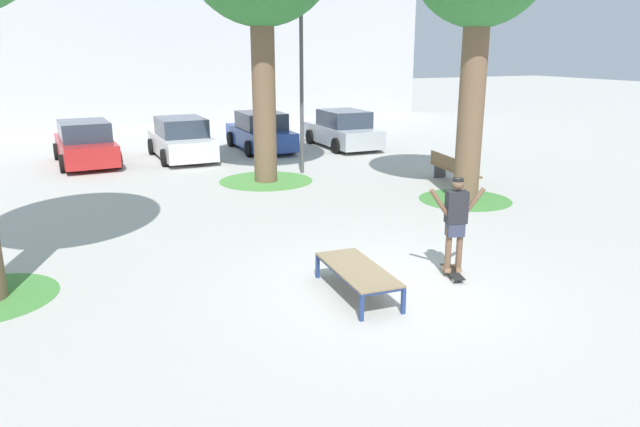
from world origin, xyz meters
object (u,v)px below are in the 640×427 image
skateboard (452,272)px  skate_box (358,271)px  car_red (85,144)px  car_blue (261,133)px  car_white (181,140)px  park_bench (453,169)px  car_silver (343,130)px  skater (456,218)px  light_post (301,51)px

skateboard → skate_box: bearing=-179.4°
car_red → car_blue: bearing=2.9°
car_white → park_bench: car_white is taller
car_silver → park_bench: size_ratio=1.73×
skate_box → car_silver: 14.97m
skate_box → skater: bearing=0.7°
car_red → car_silver: bearing=-2.4°
car_white → car_blue: size_ratio=1.00×
park_bench → car_red: bearing=141.2°
car_red → car_silver: size_ratio=1.01×
park_bench → car_silver: bearing=89.9°
car_red → park_bench: bearing=-38.8°
car_silver → car_white: bearing=179.2°
car_blue → park_bench: bearing=-68.4°
skateboard → car_white: 13.76m
car_red → car_blue: size_ratio=1.01×
car_white → light_post: light_post is taller
skate_box → car_silver: (6.39, 13.53, 0.28)m
car_blue → car_red: bearing=-177.1°
car_silver → light_post: 6.18m
skater → car_red: bearing=110.7°
skateboard → park_bench: size_ratio=0.34×
car_silver → skateboard: bearing=-108.3°
skater → light_post: 9.90m
skate_box → skater: skater is taller
car_blue → light_post: (-0.20, -4.80, 3.13)m
skater → car_blue: size_ratio=0.40×
car_blue → skateboard: bearing=-94.9°
car_red → park_bench: 12.51m
skateboard → car_blue: car_blue is taller
car_blue → skater: bearing=-94.9°
car_red → car_white: same height
car_white → park_bench: size_ratio=1.73×
car_blue → park_bench: car_blue is taller
skate_box → car_white: size_ratio=0.46×
car_blue → park_bench: 8.80m
skater → car_red: size_ratio=0.40×
light_post → car_white: bearing=126.3°
car_silver → skater: bearing=-108.3°
skate_box → car_white: (-0.11, 13.62, 0.28)m
skater → park_bench: (4.47, 6.07, -0.62)m
park_bench → light_post: 5.89m
skateboard → car_white: (-2.02, 13.60, 0.61)m
car_silver → light_post: size_ratio=0.72×
skater → car_red: 14.89m
skater → car_blue: (1.23, 14.25, -0.38)m
car_red → car_blue: same height
car_white → park_bench: (6.49, -7.52, -0.24)m
skate_box → car_blue: size_ratio=0.46×
skate_box → park_bench: (6.38, 6.10, 0.03)m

